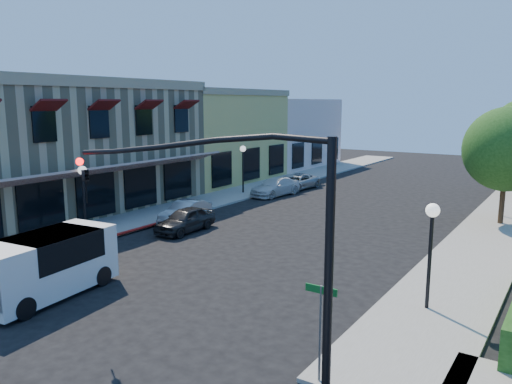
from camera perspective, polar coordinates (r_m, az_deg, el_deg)
The scene contains 19 objects.
ground at distance 15.98m, azimuth -22.76°, elevation -15.33°, with size 120.00×120.00×0.00m, color black.
sidewalk_left at distance 41.17m, azimuth 2.21°, elevation 0.95°, with size 3.50×50.00×0.12m, color gray.
sidewalk_right at distance 35.57m, azimuth 27.10°, elevation -1.65°, with size 3.50×50.00×0.12m, color gray.
curb_red_strip at distance 25.70m, azimuth -16.62°, elevation -5.29°, with size 0.25×10.00×0.06m, color maroon.
corner_brick_building at distance 33.58m, azimuth -22.52°, elevation 4.87°, with size 11.77×18.20×8.10m.
yellow_stucco_building at distance 43.82m, azimuth -6.06°, elevation 6.38°, with size 10.00×12.00×7.60m, color #CDBC5C.
pink_stucco_building at distance 53.63m, azimuth 2.16°, elevation 6.80°, with size 10.00×12.00×7.00m, color beige.
street_tree_a at distance 30.08m, azimuth 26.73°, elevation 4.38°, with size 4.56×4.56×6.48m.
signal_mast_arm at distance 11.56m, azimuth -1.24°, elevation -2.73°, with size 8.01×0.39×6.00m.
street_name_sign at distance 12.12m, azimuth 7.38°, elevation -14.13°, with size 0.80×0.06×2.50m.
lamppost_left_near at distance 26.37m, azimuth -19.17°, elevation 1.04°, with size 0.44×0.44×3.57m.
lamppost_left_far at distance 36.51m, azimuth -1.50°, elevation 4.00°, with size 0.44×0.44×3.57m.
lamppost_right_near at distance 16.69m, azimuth 19.43°, elevation -4.05°, with size 0.44×0.44×3.57m.
lamppost_right_far at distance 32.24m, azimuth 26.43°, elevation 2.11°, with size 0.44×0.44×3.57m.
white_van at distance 18.83m, azimuth -23.11°, elevation -7.39°, with size 2.62×5.08×2.16m.
parked_car_a at distance 26.36m, azimuth -8.09°, elevation -3.15°, with size 1.50×3.73×1.27m, color black.
parked_car_b at distance 28.45m, azimuth -8.06°, elevation -2.23°, with size 1.28×3.66×1.21m, color #A5A9AB.
parked_car_c at distance 36.21m, azimuth 2.21°, elevation 0.59°, with size 1.79×4.40×1.28m, color silver.
parked_car_d at distance 39.02m, azimuth 4.70°, elevation 1.19°, with size 1.96×4.25×1.18m, color #9C9FA0.
Camera 1 is at (12.26, -7.77, 6.68)m, focal length 35.00 mm.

